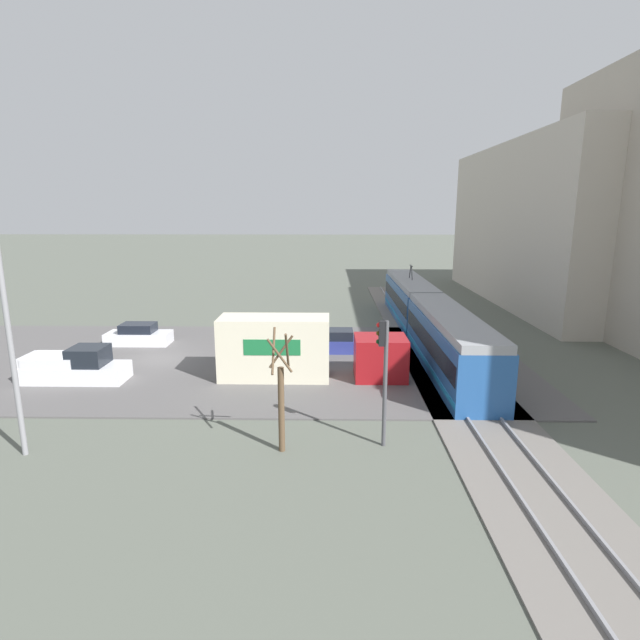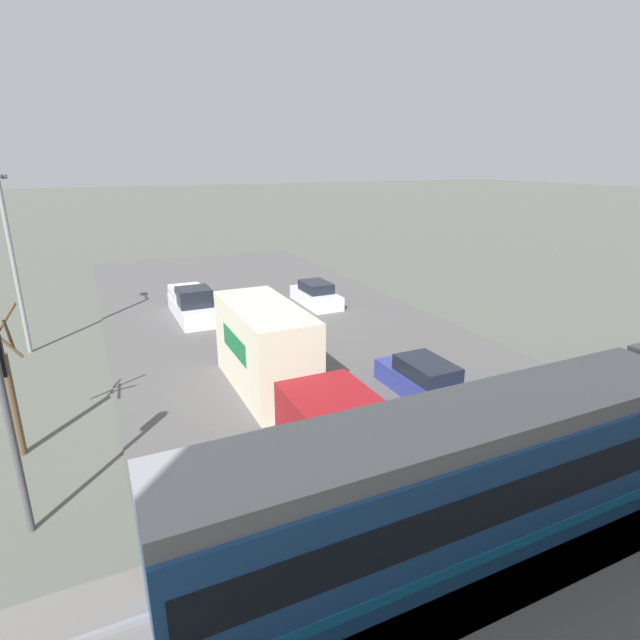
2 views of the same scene
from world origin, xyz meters
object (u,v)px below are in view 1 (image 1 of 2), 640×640
(street_tree, at_px, (281,397))
(street_lamp_near_crossing, at_px, (3,334))
(box_truck, at_px, (300,350))
(light_rail_tram, at_px, (426,317))
(pickup_truck, at_px, (78,368))
(sedan_car_1, at_px, (334,342))
(traffic_light_pole, at_px, (384,366))
(sedan_car_0, at_px, (139,336))

(street_tree, relative_size, street_lamp_near_crossing, 0.59)
(box_truck, bearing_deg, street_tree, -1.61)
(light_rail_tram, bearing_deg, street_lamp_near_crossing, -47.14)
(pickup_truck, bearing_deg, sedan_car_1, 113.71)
(light_rail_tram, height_order, sedan_car_1, light_rail_tram)
(sedan_car_1, distance_m, street_lamp_near_crossing, 18.87)
(light_rail_tram, bearing_deg, street_tree, -27.23)
(sedan_car_1, relative_size, traffic_light_pole, 0.92)
(pickup_truck, relative_size, traffic_light_pole, 1.06)
(sedan_car_0, distance_m, street_tree, 18.77)
(box_truck, height_order, sedan_car_0, box_truck)
(pickup_truck, distance_m, street_tree, 13.87)
(pickup_truck, relative_size, street_lamp_near_crossing, 0.65)
(traffic_light_pole, bearing_deg, pickup_truck, -114.65)
(box_truck, relative_size, sedan_car_0, 2.37)
(light_rail_tram, relative_size, box_truck, 2.75)
(box_truck, bearing_deg, sedan_car_1, 160.18)
(pickup_truck, relative_size, street_tree, 1.12)
(traffic_light_pole, distance_m, street_lamp_near_crossing, 13.78)
(sedan_car_0, distance_m, traffic_light_pole, 21.03)
(sedan_car_0, bearing_deg, street_lamp_near_crossing, 4.76)
(box_truck, xyz_separation_m, street_lamp_near_crossing, (8.79, -10.07, 3.05))
(sedan_car_1, bearing_deg, light_rail_tram, -64.81)
(sedan_car_0, height_order, sedan_car_1, sedan_car_0)
(traffic_light_pole, height_order, street_tree, traffic_light_pole)
(street_lamp_near_crossing, bearing_deg, street_tree, 92.73)
(light_rail_tram, relative_size, traffic_light_pole, 5.53)
(light_rail_tram, height_order, sedan_car_0, light_rail_tram)
(pickup_truck, bearing_deg, sedan_car_0, 176.82)
(sedan_car_1, xyz_separation_m, traffic_light_pole, (13.06, 1.72, 2.59))
(street_tree, height_order, street_lamp_near_crossing, street_lamp_near_crossing)
(sedan_car_1, relative_size, street_lamp_near_crossing, 0.57)
(light_rail_tram, relative_size, sedan_car_1, 6.01)
(sedan_car_1, xyz_separation_m, street_tree, (13.56, -2.12, 1.50))
(traffic_light_pole, distance_m, street_tree, 4.02)
(light_rail_tram, xyz_separation_m, street_lamp_near_crossing, (17.04, -18.36, 2.98))
(sedan_car_1, height_order, street_tree, street_tree)
(traffic_light_pole, bearing_deg, sedan_car_0, -134.18)
(traffic_light_pole, relative_size, street_tree, 1.05)
(light_rail_tram, relative_size, sedan_car_0, 6.51)
(street_tree, bearing_deg, pickup_truck, -123.22)
(light_rail_tram, xyz_separation_m, sedan_car_1, (3.01, -6.41, -1.04))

